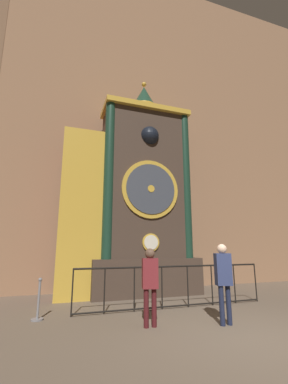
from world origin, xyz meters
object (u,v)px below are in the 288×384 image
visitor_far (223,275)px  clock_tower (132,198)px  visitor_near (150,278)px  stanchion_post (38,306)px

visitor_far → clock_tower: bearing=118.5°
visitor_near → stanchion_post: 2.75m
visitor_near → stanchion_post: (-2.30, 1.34, -0.69)m
visitor_near → visitor_far: visitor_far is taller
clock_tower → visitor_near: clock_tower is taller
clock_tower → visitor_far: (0.98, -4.06, -2.44)m
visitor_far → stanchion_post: (-3.90, 1.74, -0.74)m
visitor_far → stanchion_post: visitor_far is taller
visitor_near → stanchion_post: size_ratio=1.73×
clock_tower → visitor_far: 4.83m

